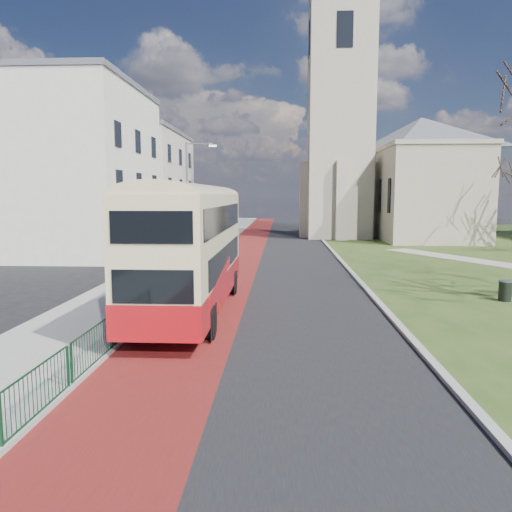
{
  "coord_description": "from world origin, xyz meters",
  "views": [
    {
      "loc": [
        2.0,
        -16.15,
        4.58
      ],
      "look_at": [
        0.92,
        4.79,
        2.0
      ],
      "focal_mm": 35.0,
      "sensor_mm": 36.0,
      "label": 1
    }
  ],
  "objects": [
    {
      "name": "bus",
      "position": [
        -1.46,
        2.71,
        2.73
      ],
      "size": [
        2.75,
        11.47,
        4.79
      ],
      "rotation": [
        0.0,
        0.0,
        -0.0
      ],
      "color": "#A00E14",
      "rests_on": "ground"
    },
    {
      "name": "street_block_near",
      "position": [
        -14.0,
        22.0,
        6.51
      ],
      "size": [
        10.3,
        14.3,
        13.0
      ],
      "color": "beige",
      "rests_on": "ground"
    },
    {
      "name": "kerb_west",
      "position": [
        -3.0,
        20.0,
        0.07
      ],
      "size": [
        0.25,
        120.0,
        0.13
      ],
      "primitive_type": "cube",
      "color": "#999993",
      "rests_on": "ground"
    },
    {
      "name": "gothic_church",
      "position": [
        12.56,
        38.0,
        13.13
      ],
      "size": [
        16.38,
        18.0,
        40.0
      ],
      "color": "#9F9580",
      "rests_on": "ground"
    },
    {
      "name": "streetlamp",
      "position": [
        -4.35,
        18.0,
        4.59
      ],
      "size": [
        2.13,
        0.18,
        8.0
      ],
      "color": "gray",
      "rests_on": "pavement_west"
    },
    {
      "name": "bus_lane",
      "position": [
        -1.2,
        20.0,
        0.01
      ],
      "size": [
        3.4,
        120.0,
        0.01
      ],
      "primitive_type": "cube",
      "color": "#591414",
      "rests_on": "ground"
    },
    {
      "name": "litter_bin",
      "position": [
        11.61,
        5.44,
        0.49
      ],
      "size": [
        0.63,
        0.63,
        0.9
      ],
      "rotation": [
        0.0,
        0.0,
        0.13
      ],
      "color": "black",
      "rests_on": "grass_green"
    },
    {
      "name": "ground",
      "position": [
        0.0,
        0.0,
        0.0
      ],
      "size": [
        160.0,
        160.0,
        0.0
      ],
      "primitive_type": "plane",
      "color": "black",
      "rests_on": "ground"
    },
    {
      "name": "kerb_east",
      "position": [
        6.1,
        22.0,
        0.07
      ],
      "size": [
        0.25,
        80.0,
        0.13
      ],
      "primitive_type": "cube",
      "color": "#999993",
      "rests_on": "ground"
    },
    {
      "name": "pedestrian_railing",
      "position": [
        -2.95,
        4.0,
        0.55
      ],
      "size": [
        0.07,
        24.0,
        1.12
      ],
      "color": "#0D3B1E",
      "rests_on": "ground"
    },
    {
      "name": "road_carriageway",
      "position": [
        1.5,
        20.0,
        0.01
      ],
      "size": [
        9.0,
        120.0,
        0.01
      ],
      "primitive_type": "cube",
      "color": "black",
      "rests_on": "ground"
    },
    {
      "name": "street_block_far",
      "position": [
        -14.0,
        38.0,
        5.76
      ],
      "size": [
        10.3,
        16.3,
        11.5
      ],
      "color": "#B6AB9A",
      "rests_on": "ground"
    },
    {
      "name": "pavement_west",
      "position": [
        -5.0,
        20.0,
        0.06
      ],
      "size": [
        4.0,
        120.0,
        0.12
      ],
      "primitive_type": "cube",
      "color": "gray",
      "rests_on": "ground"
    }
  ]
}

